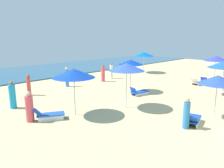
{
  "coord_description": "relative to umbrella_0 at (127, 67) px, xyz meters",
  "views": [
    {
      "loc": [
        -10.43,
        -0.79,
        4.23
      ],
      "look_at": [
        0.57,
        10.15,
        0.82
      ],
      "focal_mm": 34.26,
      "sensor_mm": 36.0,
      "label": 1
    }
  ],
  "objects": [
    {
      "name": "lounge_chair_1_0",
      "position": [
        0.36,
        -4.03,
        -2.25
      ],
      "size": [
        1.53,
        0.95,
        0.65
      ],
      "rotation": [
        0.0,
        0.0,
        1.83
      ],
      "color": "silver",
      "rests_on": "ground_plane"
    },
    {
      "name": "umbrella_6",
      "position": [
        3.25,
        2.4,
        -0.18
      ],
      "size": [
        1.96,
        1.96,
        2.54
      ],
      "color": "silver",
      "rests_on": "ground_plane"
    },
    {
      "name": "lounge_chair_3_0",
      "position": [
        -4.32,
        1.56,
        -2.25
      ],
      "size": [
        1.61,
        1.24,
        0.64
      ],
      "rotation": [
        0.0,
        0.0,
        1.06
      ],
      "color": "silver",
      "rests_on": "ground_plane"
    },
    {
      "name": "beachgoer_0",
      "position": [
        6.02,
        7.32,
        -1.71
      ],
      "size": [
        0.35,
        0.35,
        1.66
      ],
      "rotation": [
        0.0,
        0.0,
        3.3
      ],
      "color": "white",
      "rests_on": "ground_plane"
    },
    {
      "name": "beachgoer_5",
      "position": [
        -4.91,
        4.79,
        -1.73
      ],
      "size": [
        0.47,
        0.47,
        1.68
      ],
      "rotation": [
        0.0,
        0.0,
        4.48
      ],
      "color": "#209CD2",
      "rests_on": "ground_plane"
    },
    {
      "name": "lounge_chair_5_0",
      "position": [
        9.4,
        -0.37,
        -2.26
      ],
      "size": [
        1.49,
        0.86,
        0.69
      ],
      "rotation": [
        0.0,
        0.0,
        1.42
      ],
      "color": "silver",
      "rests_on": "ground_plane"
    },
    {
      "name": "beachgoer_2",
      "position": [
        -5.11,
        2.03,
        -1.78
      ],
      "size": [
        0.49,
        0.49,
        1.59
      ],
      "rotation": [
        0.0,
        0.0,
        4.98
      ],
      "color": "#EA505D",
      "rests_on": "ground_plane"
    },
    {
      "name": "umbrella_0",
      "position": [
        0.0,
        0.0,
        0.0
      ],
      "size": [
        2.15,
        2.15,
        2.74
      ],
      "color": "silver",
      "rests_on": "ground_plane"
    },
    {
      "name": "beachgoer_3",
      "position": [
        0.68,
        7.41,
        -1.7
      ],
      "size": [
        0.41,
        0.41,
        1.69
      ],
      "rotation": [
        0.0,
        0.0,
        3.89
      ],
      "color": "#3D78DE",
      "rests_on": "ground_plane"
    },
    {
      "name": "lounge_chair_5_1",
      "position": [
        10.56,
        -0.59,
        -2.28
      ],
      "size": [
        1.35,
        0.7,
        0.67
      ],
      "rotation": [
        0.0,
        0.0,
        1.65
      ],
      "color": "silver",
      "rests_on": "ground_plane"
    },
    {
      "name": "lounge_chair_6_0",
      "position": [
        2.88,
        1.24,
        -2.27
      ],
      "size": [
        1.56,
        0.94,
        0.66
      ],
      "rotation": [
        0.0,
        0.0,
        1.34
      ],
      "color": "silver",
      "rests_on": "ground_plane"
    },
    {
      "name": "beachgoer_7",
      "position": [
        -2.91,
        7.01,
        -1.74
      ],
      "size": [
        0.4,
        0.4,
        1.58
      ],
      "rotation": [
        0.0,
        0.0,
        4.07
      ],
      "color": "#D64440",
      "rests_on": "ground_plane"
    },
    {
      "name": "ocean",
      "position": [
        0.97,
        17.08,
        -2.45
      ],
      "size": [
        60.0,
        11.01,
        0.12
      ],
      "primitive_type": "cube",
      "color": "#295B7F",
      "rests_on": "ground_plane"
    },
    {
      "name": "umbrella_3",
      "position": [
        -2.92,
        1.19,
        -0.17
      ],
      "size": [
        2.29,
        2.29,
        2.59
      ],
      "color": "silver",
      "rests_on": "ground_plane"
    },
    {
      "name": "umbrella_5",
      "position": [
        9.65,
        -1.68,
        -0.05
      ],
      "size": [
        1.98,
        1.98,
        2.68
      ],
      "color": "silver",
      "rests_on": "ground_plane"
    },
    {
      "name": "umbrella_1",
      "position": [
        1.89,
        -4.51,
        -0.4
      ],
      "size": [
        1.94,
        1.94,
        2.34
      ],
      "color": "silver",
      "rests_on": "ground_plane"
    },
    {
      "name": "umbrella_8",
      "position": [
        11.51,
        7.26,
        -0.28
      ],
      "size": [
        2.48,
        2.48,
        2.48
      ],
      "color": "silver",
      "rests_on": "ground_plane"
    },
    {
      "name": "beachgoer_4",
      "position": [
        -0.3,
        -4.0,
        -1.81
      ],
      "size": [
        0.38,
        0.38,
        1.49
      ],
      "rotation": [
        0.0,
        0.0,
        1.32
      ],
      "color": "#317EBF",
      "rests_on": "ground_plane"
    },
    {
      "name": "beachgoer_6",
      "position": [
        4.39,
        6.81,
        -1.74
      ],
      "size": [
        0.36,
        0.36,
        1.65
      ],
      "rotation": [
        0.0,
        0.0,
        3.14
      ],
      "color": "#F94D5B",
      "rests_on": "ground_plane"
    }
  ]
}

